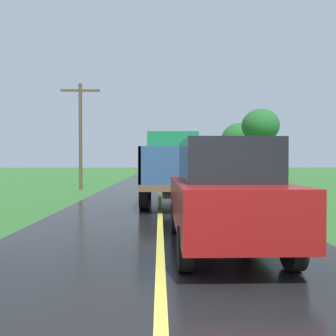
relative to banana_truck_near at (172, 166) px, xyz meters
The scene contains 8 objects.
ground_plane 9.99m from the banana_truck_near, 92.87° to the right, with size 200.00×200.00×0.00m, color #336B2D.
road_surface 9.98m from the banana_truck_near, 92.87° to the right, with size 6.40×120.00×0.08m, color black.
centre_line 9.98m from the banana_truck_near, 92.87° to the right, with size 0.14×108.00×0.01m, color #E0D64C.
banana_truck_near is the anchor object (origin of this frame).
utility_pole_roadside 8.63m from the banana_truck_near, 128.41° to the left, with size 2.32×0.20×6.29m.
roadside_tree_near_left 11.84m from the banana_truck_near, 55.77° to the left, with size 2.57×2.57×5.33m.
roadside_tree_mid_right 15.09m from the banana_truck_near, 66.08° to the left, with size 3.00×3.00×4.86m.
following_car 7.17m from the banana_truck_near, 85.07° to the right, with size 1.74×4.10×1.92m.
Camera 1 is at (-0.01, -3.04, 1.62)m, focal length 34.82 mm.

